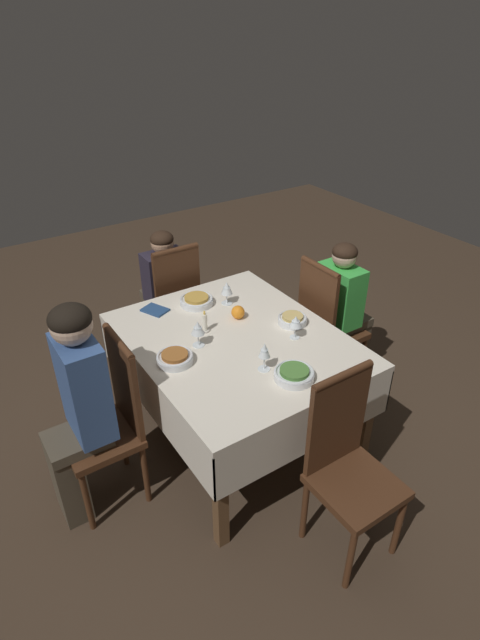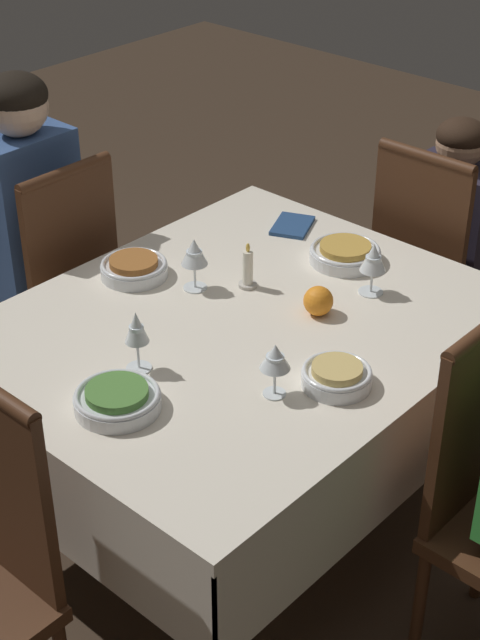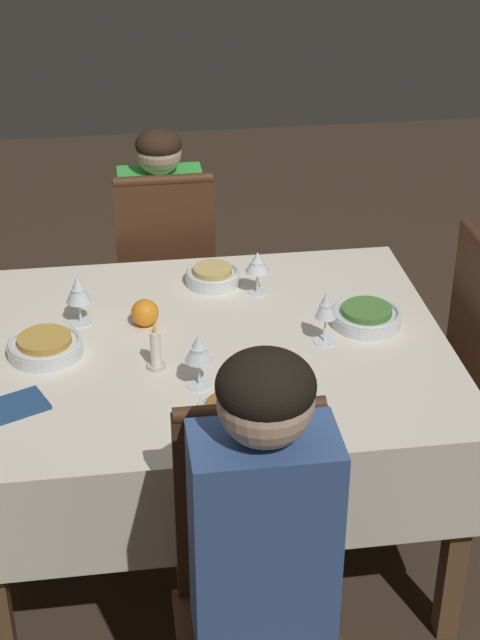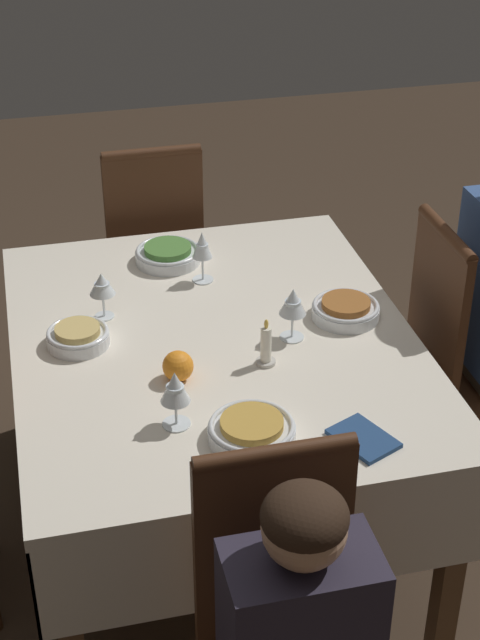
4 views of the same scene
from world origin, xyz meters
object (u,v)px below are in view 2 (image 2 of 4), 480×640
object	(u,v)px
dining_table	(238,349)
candle_centerpiece	(248,271)
wine_glass_north	(194,254)
bowl_east	(345,253)
wine_glass_south	(275,358)
orange_fruit	(318,301)
chair_east	(430,271)
napkin_red_folded	(292,226)
wine_glass_east	(373,259)
bowl_west	(117,399)
person_child_dark	(457,244)
bowl_south	(337,376)
chair_north	(58,291)
bowl_north	(134,268)
person_adult_denim	(24,231)
wine_glass_west	(136,330)

from	to	relation	value
dining_table	candle_centerpiece	bearing A→B (deg)	34.32
wine_glass_north	bowl_east	world-z (taller)	wine_glass_north
wine_glass_south	orange_fruit	distance (m)	0.39
chair_east	napkin_red_folded	xyz separation A→B (m)	(-0.37, 0.30, 0.21)
wine_glass_east	napkin_red_folded	distance (m)	0.47
bowl_east	candle_centerpiece	size ratio (longest dim) A/B	1.53
bowl_west	napkin_red_folded	distance (m)	1.05
bowl_west	napkin_red_folded	bearing A→B (deg)	16.51
bowl_west	candle_centerpiece	distance (m)	0.65
person_child_dark	orange_fruit	size ratio (longest dim) A/B	12.62
dining_table	orange_fruit	bearing A→B (deg)	-37.07
dining_table	bowl_south	bearing A→B (deg)	-98.15
chair_north	bowl_south	distance (m)	1.17
wine_glass_south	candle_centerpiece	xyz separation A→B (m)	(0.34, 0.39, -0.05)
bowl_north	wine_glass_north	bearing A→B (deg)	-69.25
person_adult_denim	bowl_south	bearing A→B (deg)	88.30
chair_north	chair_east	bearing A→B (deg)	138.15
wine_glass_north	wine_glass_south	distance (m)	0.55
wine_glass_north	wine_glass_south	world-z (taller)	wine_glass_north
chair_east	bowl_south	distance (m)	1.04
person_adult_denim	wine_glass_south	xyz separation A→B (m)	(-0.17, -1.21, 0.14)
chair_north	person_child_dark	world-z (taller)	person_child_dark
chair_east	person_adult_denim	xyz separation A→B (m)	(-0.92, 0.97, 0.17)
person_adult_denim	bowl_west	size ratio (longest dim) A/B	5.93
dining_table	wine_glass_west	world-z (taller)	wine_glass_west
wine_glass_north	orange_fruit	size ratio (longest dim) A/B	1.91
wine_glass_east	wine_glass_south	size ratio (longest dim) A/B	1.08
chair_east	bowl_south	size ratio (longest dim) A/B	5.70
candle_centerpiece	bowl_east	bearing A→B (deg)	-20.69
chair_north	bowl_east	xyz separation A→B (m)	(0.48, -0.78, 0.23)
wine_glass_south	wine_glass_east	bearing A→B (deg)	11.45
chair_north	bowl_north	bearing A→B (deg)	89.57
chair_north	wine_glass_west	world-z (taller)	chair_north
person_child_dark	chair_east	bearing A→B (deg)	90.00
chair_north	wine_glass_east	size ratio (longest dim) A/B	6.37
wine_glass_west	candle_centerpiece	distance (m)	0.50
chair_east	wine_glass_south	world-z (taller)	chair_east
bowl_east	orange_fruit	distance (m)	0.31
dining_table	wine_glass_east	xyz separation A→B (m)	(0.37, -0.17, 0.20)
person_child_dark	wine_glass_west	xyz separation A→B (m)	(-1.39, 0.08, 0.28)
person_adult_denim	bowl_east	xyz separation A→B (m)	(0.48, -0.93, 0.06)
dining_table	wine_glass_west	bearing A→B (deg)	173.59
orange_fruit	napkin_red_folded	distance (m)	0.52
wine_glass_east	wine_glass_south	bearing A→B (deg)	-168.55
wine_glass_west	napkin_red_folded	world-z (taller)	wine_glass_west
person_adult_denim	bowl_north	size ratio (longest dim) A/B	6.28
person_adult_denim	bowl_east	world-z (taller)	person_adult_denim
bowl_east	wine_glass_west	bearing A→B (deg)	176.82
bowl_south	wine_glass_west	size ratio (longest dim) A/B	1.05
dining_table	wine_glass_east	bearing A→B (deg)	-25.25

